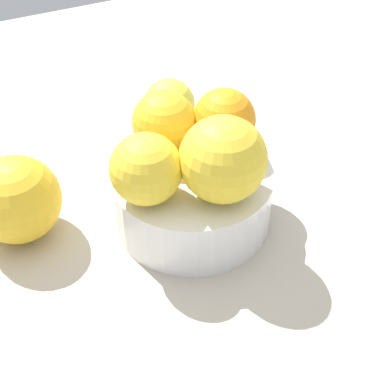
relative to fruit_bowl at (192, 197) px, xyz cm
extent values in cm
cube|color=#BCB29E|center=(0.00, 0.00, -3.85)|extent=(110.00, 110.00, 2.00)
cylinder|color=white|center=(0.00, 0.00, -2.45)|extent=(9.68, 9.68, 0.80)
cylinder|color=white|center=(0.00, 0.00, 0.13)|extent=(15.61, 15.61, 5.95)
sphere|color=yellow|center=(-1.14, 3.74, 6.99)|extent=(7.79, 7.79, 7.79)
sphere|color=yellow|center=(0.68, -4.71, 6.22)|extent=(6.24, 6.24, 6.24)
sphere|color=yellow|center=(5.06, 1.26, 6.33)|extent=(6.47, 6.47, 6.47)
sphere|color=orange|center=(-4.72, -2.55, 6.19)|extent=(6.19, 6.19, 6.19)
sphere|color=yellow|center=(-4.81, -15.94, 0.24)|extent=(6.18, 6.18, 6.18)
sphere|color=yellow|center=(15.65, -5.68, 1.39)|extent=(8.48, 8.48, 8.48)
camera|label=1|loc=(18.19, 36.95, 37.12)|focal=52.82mm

